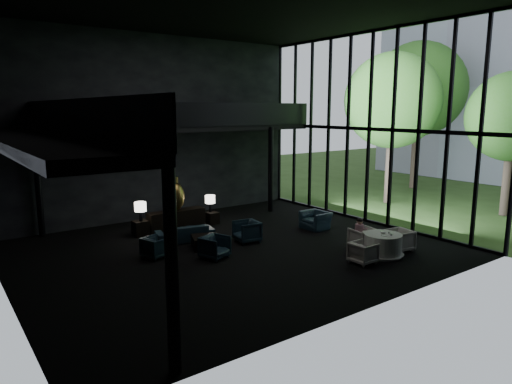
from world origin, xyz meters
TOP-DOWN VIEW (x-y plane):
  - floor at (0.00, 0.00)m, footprint 14.00×12.00m
  - ceiling at (0.00, 0.00)m, footprint 14.00×12.00m
  - wall_back at (0.00, 6.00)m, footprint 14.00×0.04m
  - wall_front at (0.00, -6.00)m, footprint 14.00×0.04m
  - curtain_wall at (6.95, 0.00)m, footprint 0.20×12.00m
  - mezzanine_left at (-6.00, 0.00)m, footprint 2.00×12.00m
  - mezzanine_back at (1.00, 5.00)m, footprint 12.00×2.00m
  - railing_left at (-5.00, 0.00)m, footprint 0.06×12.00m
  - railing_back at (1.00, 4.00)m, footprint 12.00×0.06m
  - column_sw at (-5.00, -5.70)m, footprint 0.24×0.24m
  - column_nw at (-5.00, 5.70)m, footprint 0.24×0.24m
  - column_ne at (4.80, 4.00)m, footprint 0.24×0.24m
  - tree_near at (11.00, 2.00)m, footprint 4.80×4.80m
  - tree_far at (16.00, 4.00)m, footprint 5.60×5.60m
  - console at (-0.31, 3.69)m, footprint 2.42×0.55m
  - bronze_urn at (-0.31, 3.71)m, footprint 0.73×0.73m
  - side_table_left at (-1.91, 3.57)m, footprint 0.54×0.54m
  - table_lamp_left at (-1.91, 3.48)m, footprint 0.45×0.45m
  - side_table_right at (1.29, 3.53)m, footprint 0.45×0.45m
  - table_lamp_right at (1.29, 3.69)m, footprint 0.43×0.43m
  - sofa at (-0.87, 1.88)m, footprint 2.23×1.06m
  - lounge_armchair_west at (-2.50, 0.77)m, footprint 0.89×0.92m
  - lounge_armchair_east at (0.95, 0.46)m, footprint 1.00×1.05m
  - lounge_armchair_south at (-0.97, -0.44)m, footprint 1.06×1.03m
  - window_armchair at (4.31, 0.36)m, footprint 0.73×1.10m
  - coffee_table at (-0.64, 0.72)m, footprint 1.20×1.20m
  - dining_table at (3.67, -3.54)m, footprint 1.41×1.41m
  - dining_chair_north at (3.73, -2.66)m, footprint 0.98×0.94m
  - dining_chair_east at (4.59, -3.51)m, footprint 0.90×0.94m
  - dining_chair_west at (2.57, -3.66)m, footprint 0.68×0.72m
  - child at (3.62, -2.56)m, footprint 0.31×0.31m
  - plate_a at (3.54, -3.70)m, footprint 0.21×0.21m
  - plate_b at (3.93, -3.31)m, footprint 0.21×0.21m
  - saucer at (3.87, -3.72)m, footprint 0.17×0.17m
  - coffee_cup at (3.87, -3.62)m, footprint 0.09×0.09m
  - cereal_bowl at (3.69, -3.52)m, footprint 0.18×0.18m
  - cream_pot at (3.73, -3.82)m, footprint 0.08×0.08m

SIDE VIEW (x-z plane):
  - floor at x=0.00m, z-range -0.01..0.01m
  - coffee_table at x=-0.64m, z-range 0.00..0.42m
  - side_table_right at x=1.29m, z-range 0.00..0.50m
  - side_table_left at x=-1.91m, z-range 0.00..0.59m
  - dining_table at x=3.67m, z-range -0.05..0.70m
  - dining_chair_west at x=2.57m, z-range 0.00..0.74m
  - lounge_armchair_west at x=-2.50m, z-range 0.00..0.77m
  - console at x=-0.31m, z-range 0.00..0.77m
  - sofa at x=-0.87m, z-range 0.00..0.84m
  - dining_chair_east at x=4.59m, z-range 0.00..0.86m
  - lounge_armchair_south at x=-0.97m, z-range 0.00..0.86m
  - dining_chair_north at x=3.73m, z-range 0.00..0.88m
  - window_armchair at x=4.31m, z-range 0.00..0.95m
  - lounge_armchair_east at x=0.95m, z-range 0.00..0.96m
  - saucer at x=3.87m, z-range 0.75..0.76m
  - plate_a at x=3.54m, z-range 0.75..0.76m
  - plate_b at x=3.93m, z-range 0.75..0.76m
  - child at x=3.62m, z-range 0.45..1.10m
  - cream_pot at x=3.73m, z-range 0.75..0.82m
  - coffee_cup at x=3.87m, z-range 0.76..0.82m
  - cereal_bowl at x=3.69m, z-range 0.75..0.84m
  - table_lamp_right at x=1.29m, z-range 0.65..1.37m
  - table_lamp_left at x=-1.91m, z-range 0.76..1.50m
  - bronze_urn at x=-0.31m, z-range 0.67..2.03m
  - column_sw at x=-5.00m, z-range 0.00..4.00m
  - column_nw at x=-5.00m, z-range 0.00..4.00m
  - column_ne at x=4.80m, z-range 0.00..4.00m
  - wall_back at x=0.00m, z-range 0.00..8.00m
  - wall_front at x=0.00m, z-range 0.00..8.00m
  - curtain_wall at x=6.95m, z-range 0.00..8.00m
  - mezzanine_left at x=-6.00m, z-range 3.88..4.12m
  - mezzanine_back at x=1.00m, z-range 3.88..4.12m
  - railing_left at x=-5.00m, z-range 4.10..5.10m
  - railing_back at x=1.00m, z-range 4.10..5.10m
  - tree_near at x=11.00m, z-range 1.41..9.06m
  - tree_far at x=16.00m, z-range 1.59..10.39m
  - ceiling at x=0.00m, z-range 7.99..8.01m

